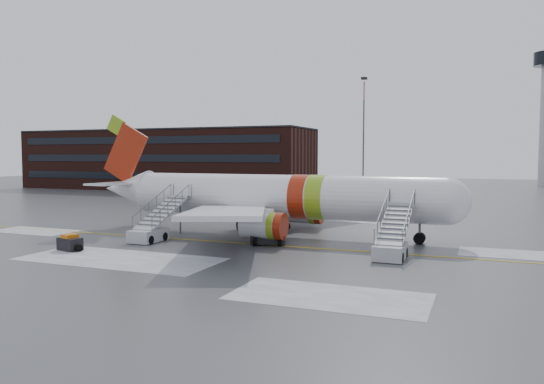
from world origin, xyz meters
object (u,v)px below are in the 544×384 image
at_px(airstair_aft, 153,228).
at_px(baggage_tractor, 70,244).
at_px(airliner, 270,197).
at_px(airstair_fwd, 392,242).
at_px(pushback_tug, 266,236).

height_order(airstair_aft, baggage_tractor, airstair_aft).
bearing_deg(airliner, baggage_tractor, -130.77).
xyz_separation_m(airliner, airstair_fwd, (11.80, -6.54, -2.35)).
xyz_separation_m(airstair_fwd, pushback_tug, (-10.17, 1.59, -0.37)).
height_order(airstair_fwd, airstair_aft, same).
relative_size(airliner, pushback_tug, 11.57).
bearing_deg(airstair_aft, baggage_tractor, -116.41).
bearing_deg(airstair_fwd, airliner, 151.01).
distance_m(airliner, airstair_aft, 10.54).
distance_m(airliner, baggage_tractor, 17.15).
bearing_deg(airliner, pushback_tug, -71.76).
height_order(airliner, baggage_tractor, airliner).
bearing_deg(airliner, airstair_fwd, -28.99).
bearing_deg(baggage_tractor, airstair_fwd, 15.34).
height_order(pushback_tug, baggage_tractor, pushback_tug).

